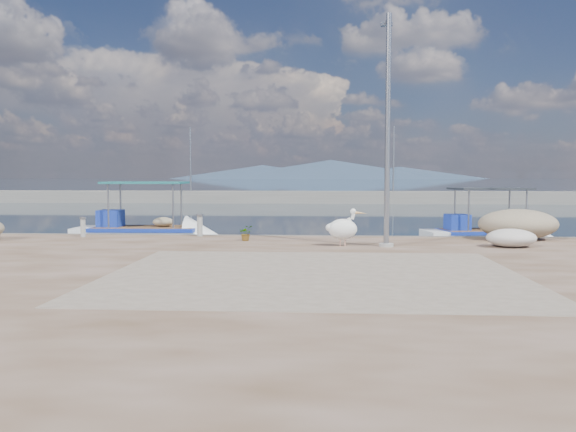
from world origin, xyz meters
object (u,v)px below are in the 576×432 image
at_px(boat_left, 145,235).
at_px(lamp_post, 387,138).
at_px(boat_right, 488,238).
at_px(pelican, 343,228).
at_px(bollard_near, 200,224).

distance_m(boat_left, lamp_post, 11.22).
height_order(boat_right, pelican, boat_right).
height_order(boat_left, bollard_near, boat_left).
height_order(boat_right, bollard_near, boat_right).
xyz_separation_m(pelican, lamp_post, (1.32, -0.00, 2.75)).
xyz_separation_m(boat_right, lamp_post, (-4.64, -5.50, 3.60)).
xyz_separation_m(boat_left, boat_right, (13.89, 0.25, -0.02)).
bearing_deg(pelican, bollard_near, 158.84).
relative_size(lamp_post, bollard_near, 8.73).
xyz_separation_m(boat_left, lamp_post, (9.25, -5.26, 3.58)).
relative_size(boat_left, bollard_near, 7.43).
relative_size(pelican, lamp_post, 0.17).
bearing_deg(boat_left, boat_right, -0.57).
height_order(boat_left, boat_right, boat_left).
bearing_deg(boat_right, boat_left, 171.11).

